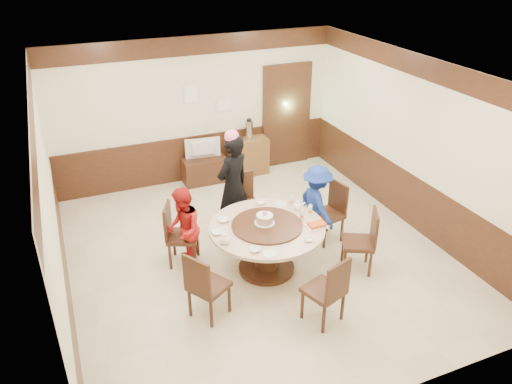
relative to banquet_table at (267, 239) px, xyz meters
name	(u,v)px	position (x,y,z in m)	size (l,w,h in m)	color
room	(257,192)	(0.03, 0.44, 0.55)	(6.00, 6.04, 2.84)	beige
banquet_table	(267,239)	(0.00, 0.00, 0.00)	(1.64, 1.64, 0.78)	#371D11
chair_0	(327,222)	(1.24, 0.40, -0.23)	(0.52, 0.51, 0.97)	#371D11
chair_1	(246,213)	(0.14, 1.18, -0.23)	(0.45, 0.46, 0.97)	#371D11
chair_2	(182,245)	(-1.08, 0.66, -0.23)	(0.58, 0.58, 0.97)	#371D11
chair_3	(208,296)	(-1.08, -0.61, -0.23)	(0.61, 0.61, 0.97)	#371D11
chair_4	(324,301)	(0.24, -1.26, -0.23)	(0.56, 0.57, 0.97)	#371D11
chair_5	(358,251)	(1.24, -0.50, -0.23)	(0.60, 0.59, 0.97)	#371D11
person_standing	(233,186)	(-0.09, 1.14, 0.33)	(0.63, 0.41, 1.72)	black
person_red	(183,230)	(-1.07, 0.53, 0.11)	(0.62, 0.49, 1.28)	#B01817
person_blue	(317,204)	(1.05, 0.45, 0.11)	(0.84, 0.48, 1.29)	navy
birthday_cake	(265,219)	(-0.02, 0.04, 0.31)	(0.29, 0.29, 0.20)	white
teapot_left	(224,239)	(-0.70, -0.18, 0.28)	(0.17, 0.15, 0.13)	white
teapot_right	(298,206)	(0.62, 0.26, 0.28)	(0.17, 0.15, 0.13)	white
bowl_0	(224,220)	(-0.52, 0.36, 0.24)	(0.16, 0.16, 0.04)	white
bowl_1	(309,240)	(0.36, -0.57, 0.24)	(0.12, 0.12, 0.04)	white
bowl_2	(255,250)	(-0.39, -0.51, 0.23)	(0.15, 0.15, 0.04)	white
bowl_3	(313,222)	(0.64, -0.17, 0.24)	(0.13, 0.13, 0.04)	white
bowl_4	(218,232)	(-0.70, 0.08, 0.24)	(0.17, 0.17, 0.04)	white
bowl_5	(261,203)	(0.18, 0.63, 0.24)	(0.15, 0.15, 0.05)	white
saucer_near	(270,254)	(-0.25, -0.65, 0.22)	(0.18, 0.18, 0.01)	white
saucer_far	(281,204)	(0.45, 0.50, 0.22)	(0.18, 0.18, 0.01)	white
shrimp_platter	(317,225)	(0.64, -0.29, 0.24)	(0.30, 0.20, 0.06)	white
bottle_0	(302,215)	(0.53, -0.04, 0.30)	(0.06, 0.06, 0.16)	white
bottle_1	(310,211)	(0.70, 0.03, 0.30)	(0.06, 0.06, 0.16)	white
bottle_2	(291,201)	(0.57, 0.40, 0.30)	(0.06, 0.06, 0.16)	white
tv_stand	(204,170)	(0.05, 3.17, -0.28)	(0.85, 0.45, 0.50)	#371D11
television	(203,149)	(0.05, 3.17, 0.17)	(0.69, 0.09, 0.40)	gray
side_cabinet	(248,156)	(0.99, 3.20, -0.16)	(0.80, 0.40, 0.75)	brown
thermos	(249,130)	(1.02, 3.20, 0.41)	(0.15, 0.15, 0.38)	silver
notice_left	(191,94)	(-0.07, 3.38, 1.22)	(0.25, 0.00, 0.35)	white
notice_right	(224,105)	(0.58, 3.38, 0.92)	(0.30, 0.00, 0.22)	white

